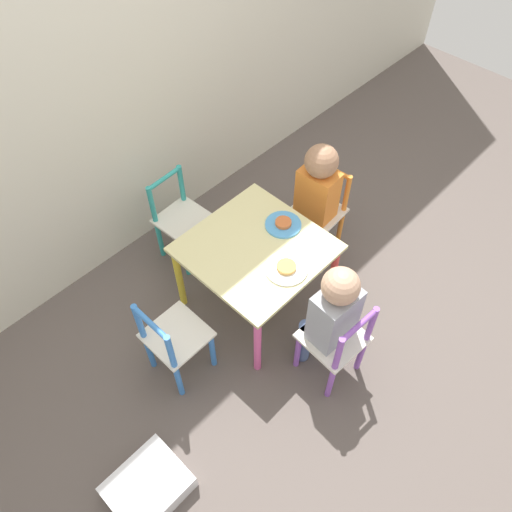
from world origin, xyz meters
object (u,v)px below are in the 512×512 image
object	(u,v)px
chair_blue	(174,341)
plate_right	(283,224)
chair_orange	(319,212)
chair_teal	(181,220)
plate_front	(286,268)
kids_table	(256,255)
child_front	(331,313)
storage_bin	(148,487)
chair_purple	(336,343)
child_right	(316,193)

from	to	relation	value
chair_blue	plate_right	xyz separation A→B (m)	(0.73, 0.00, 0.21)
chair_orange	chair_teal	size ratio (longest dim) A/B	1.00
chair_orange	chair_blue	world-z (taller)	same
plate_front	kids_table	bearing A→B (deg)	90.00
chair_orange	child_front	bearing A→B (deg)	-51.86
chair_orange	storage_bin	xyz separation A→B (m)	(-1.55, -0.38, -0.21)
chair_orange	plate_right	distance (m)	0.41
child_front	storage_bin	size ratio (longest dim) A/B	2.37
kids_table	child_front	distance (m)	0.48
chair_purple	chair_blue	size ratio (longest dim) A/B	1.00
child_right	storage_bin	bearing A→B (deg)	-79.64
child_right	plate_front	xyz separation A→B (m)	(-0.48, -0.22, 0.01)
chair_purple	chair_teal	size ratio (longest dim) A/B	1.00
kids_table	chair_purple	size ratio (longest dim) A/B	1.17
kids_table	chair_teal	size ratio (longest dim) A/B	1.17
plate_right	plate_front	bearing A→B (deg)	-135.00
child_front	child_right	bearing A→B (deg)	-131.20
child_front	chair_purple	bearing A→B (deg)	90.00
storage_bin	chair_orange	bearing A→B (deg)	13.80
chair_blue	plate_front	world-z (taller)	chair_blue
chair_orange	storage_bin	distance (m)	1.61
kids_table	child_right	bearing A→B (deg)	3.83
child_right	plate_front	bearing A→B (deg)	-68.84
chair_teal	kids_table	bearing A→B (deg)	-90.00
chair_teal	child_front	xyz separation A→B (m)	(-0.00, -1.02, 0.18)
kids_table	chair_purple	bearing A→B (deg)	-93.86
chair_teal	chair_purple	bearing A→B (deg)	-93.57
child_front	storage_bin	xyz separation A→B (m)	(-0.97, 0.14, -0.39)
kids_table	chair_blue	distance (m)	0.56
child_right	child_front	xyz separation A→B (m)	(-0.51, -0.51, -0.01)
chair_purple	kids_table	bearing A→B (deg)	-90.00
chair_orange	chair_purple	world-z (taller)	same
child_right	chair_orange	bearing A→B (deg)	90.00
kids_table	plate_front	distance (m)	0.20
chair_orange	chair_blue	size ratio (longest dim) A/B	1.00
chair_teal	child_front	size ratio (longest dim) A/B	0.72
chair_blue	kids_table	bearing A→B (deg)	-90.00
child_right	plate_front	world-z (taller)	child_right
child_right	chair_teal	bearing A→B (deg)	-138.70
child_front	plate_right	world-z (taller)	child_front
kids_table	chair_purple	xyz separation A→B (m)	(-0.04, -0.54, -0.13)
child_front	plate_front	world-z (taller)	child_front
child_right	chair_purple	bearing A→B (deg)	-45.88
storage_bin	child_right	bearing A→B (deg)	14.19
chair_purple	plate_right	distance (m)	0.62
kids_table	child_front	xyz separation A→B (m)	(-0.03, -0.48, 0.05)
chair_teal	child_front	world-z (taller)	child_front
chair_blue	plate_right	size ratio (longest dim) A/B	2.99
plate_right	plate_front	distance (m)	0.27
chair_purple	chair_blue	world-z (taller)	same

